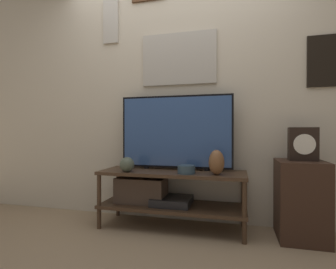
% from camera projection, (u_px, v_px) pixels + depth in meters
% --- Properties ---
extents(ground_plane, '(12.00, 12.00, 0.00)m').
position_uv_depth(ground_plane, '(164.00, 239.00, 2.21)').
color(ground_plane, '#997F60').
extents(wall_back, '(6.40, 0.08, 2.70)m').
position_uv_depth(wall_back, '(179.00, 88.00, 2.73)').
color(wall_back, beige).
rests_on(wall_back, ground_plane).
extents(media_console, '(1.36, 0.46, 0.53)m').
position_uv_depth(media_console, '(160.00, 191.00, 2.50)').
color(media_console, '#422D1E').
rests_on(media_console, ground_plane).
extents(television, '(1.10, 0.05, 0.72)m').
position_uv_depth(television, '(176.00, 132.00, 2.56)').
color(television, black).
rests_on(television, media_console).
extents(vase_wide_bowl, '(0.16, 0.16, 0.07)m').
position_uv_depth(vase_wide_bowl, '(186.00, 169.00, 2.31)').
color(vase_wide_bowl, '#2D4251').
rests_on(vase_wide_bowl, media_console).
extents(vase_urn_stoneware, '(0.13, 0.14, 0.21)m').
position_uv_depth(vase_urn_stoneware, '(216.00, 162.00, 2.25)').
color(vase_urn_stoneware, brown).
rests_on(vase_urn_stoneware, media_console).
extents(vase_round_glass, '(0.14, 0.14, 0.14)m').
position_uv_depth(vase_round_glass, '(127.00, 164.00, 2.42)').
color(vase_round_glass, '#4C5647').
rests_on(vase_round_glass, media_console).
extents(side_table, '(0.38, 0.42, 0.66)m').
position_uv_depth(side_table, '(301.00, 200.00, 2.20)').
color(side_table, '#382319').
rests_on(side_table, ground_plane).
extents(mantel_clock, '(0.22, 0.11, 0.28)m').
position_uv_depth(mantel_clock, '(303.00, 144.00, 2.20)').
color(mantel_clock, black).
rests_on(mantel_clock, side_table).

